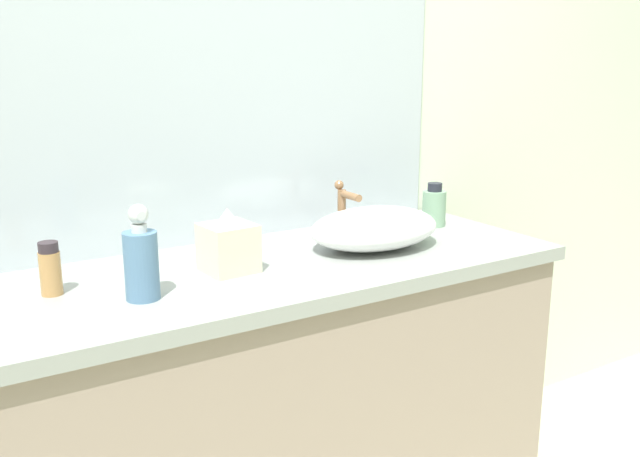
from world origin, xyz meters
TOP-DOWN VIEW (x-y plane):
  - bathroom_wall_rear at (0.00, 0.73)m, footprint 6.00×0.06m
  - vanity_counter at (-0.11, 0.40)m, footprint 1.66×0.59m
  - wall_mirror_panel at (-0.11, 0.69)m, footprint 1.54×0.01m
  - sink_basin at (0.26, 0.38)m, footprint 0.39×0.27m
  - faucet at (0.26, 0.54)m, footprint 0.03×0.12m
  - soap_dispenser at (-0.43, 0.31)m, footprint 0.08×0.08m
  - lotion_bottle at (-0.60, 0.45)m, footprint 0.05×0.05m
  - spray_can at (0.57, 0.49)m, footprint 0.07×0.07m
  - tissue_box at (-0.18, 0.40)m, footprint 0.13×0.13m

SIDE VIEW (x-z plane):
  - vanity_counter at x=-0.11m, z-range 0.00..0.88m
  - sink_basin at x=0.26m, z-range 0.88..0.99m
  - lotion_bottle at x=-0.60m, z-range 0.88..1.00m
  - spray_can at x=0.57m, z-range 0.87..1.01m
  - tissue_box at x=-0.18m, z-range 0.87..1.03m
  - soap_dispenser at x=-0.43m, z-range 0.86..1.07m
  - faucet at x=0.26m, z-range 0.89..1.06m
  - bathroom_wall_rear at x=0.00m, z-range 0.00..2.60m
  - wall_mirror_panel at x=-0.11m, z-range 0.88..1.85m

